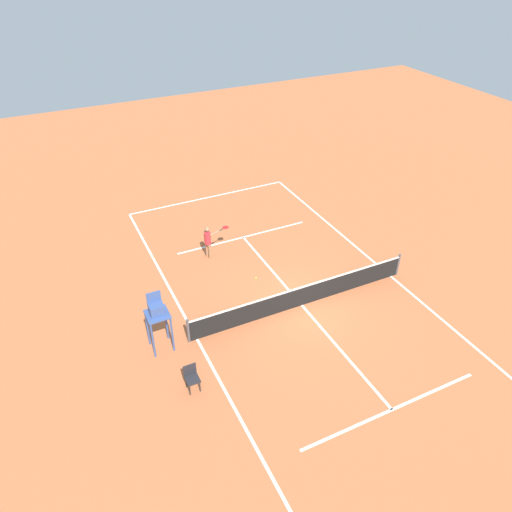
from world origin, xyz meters
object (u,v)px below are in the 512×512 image
umpire_chair (157,313)px  player_serving (209,239)px  courtside_chair_near (192,377)px  tennis_ball (256,278)px

umpire_chair → player_serving: bearing=-128.4°
courtside_chair_near → tennis_ball: bearing=-135.0°
tennis_ball → player_serving: bearing=-63.2°
player_serving → courtside_chair_near: size_ratio=1.72×
umpire_chair → tennis_ball: bearing=-155.4°
tennis_ball → courtside_chair_near: 6.43m
umpire_chair → courtside_chair_near: (-0.37, 2.29, -1.07)m
umpire_chair → courtside_chair_near: size_ratio=2.54×
courtside_chair_near → player_serving: bearing=-115.5°
player_serving → courtside_chair_near: player_serving is taller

